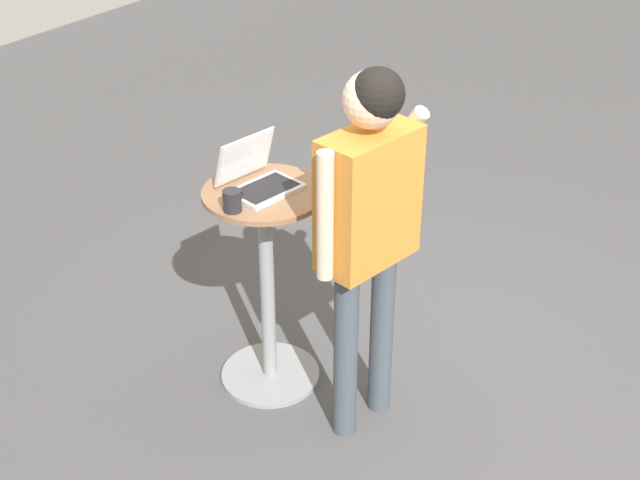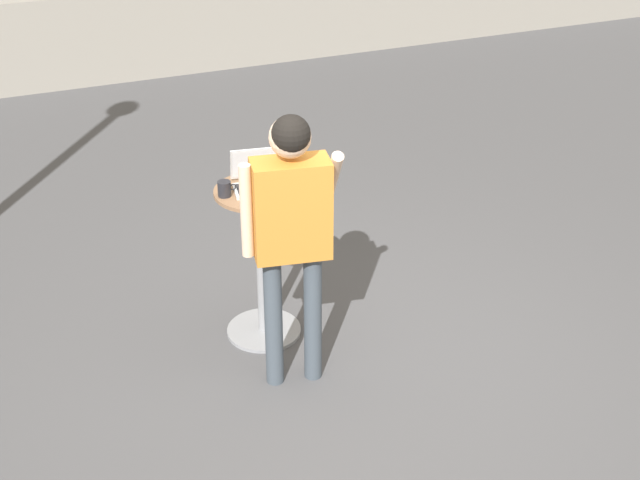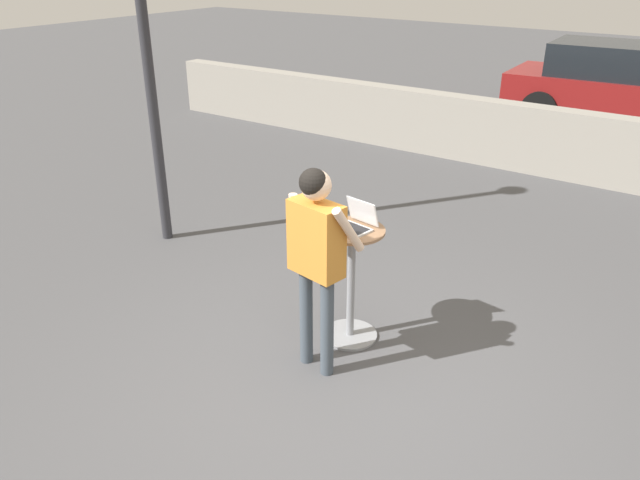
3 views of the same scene
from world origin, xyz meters
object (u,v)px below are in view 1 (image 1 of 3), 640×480
object	(u,v)px
laptop	(258,177)
coffee_mug	(232,201)
standing_person	(368,210)
cafe_table	(267,282)

from	to	relation	value
laptop	coffee_mug	distance (m)	0.23
laptop	standing_person	distance (m)	0.59
coffee_mug	standing_person	size ratio (longest dim) A/B	0.07
cafe_table	coffee_mug	bearing A→B (deg)	-179.09
cafe_table	coffee_mug	distance (m)	0.58
cafe_table	coffee_mug	xyz separation A→B (m)	(-0.22, -0.00, 0.54)
standing_person	coffee_mug	bearing A→B (deg)	113.01
cafe_table	standing_person	size ratio (longest dim) A/B	0.61
standing_person	laptop	bearing A→B (deg)	90.33
cafe_table	laptop	world-z (taller)	laptop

